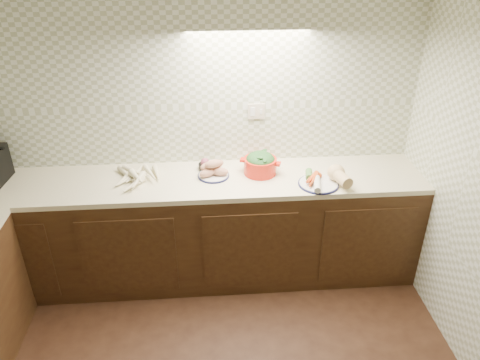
{
  "coord_description": "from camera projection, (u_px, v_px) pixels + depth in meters",
  "views": [
    {
      "loc": [
        0.15,
        -1.6,
        2.62
      ],
      "look_at": [
        0.38,
        1.25,
        1.02
      ],
      "focal_mm": 35.0,
      "sensor_mm": 36.0,
      "label": 1
    }
  ],
  "objects": [
    {
      "name": "room",
      "position": [
        170.0,
        204.0,
        1.86
      ],
      "size": [
        3.6,
        3.6,
        2.6
      ],
      "color": "black",
      "rests_on": "ground"
    },
    {
      "name": "counter",
      "position": [
        82.0,
        308.0,
        2.98
      ],
      "size": [
        3.6,
        3.6,
        0.9
      ],
      "color": "black",
      "rests_on": "ground"
    },
    {
      "name": "parsnip_pile",
      "position": [
        140.0,
        178.0,
        3.47
      ],
      "size": [
        0.41,
        0.43,
        0.08
      ],
      "color": "#F6EAC4",
      "rests_on": "counter"
    },
    {
      "name": "sweet_potato_plate",
      "position": [
        213.0,
        170.0,
        3.55
      ],
      "size": [
        0.24,
        0.24,
        0.14
      ],
      "rotation": [
        0.0,
        0.0,
        0.24
      ],
      "color": "#0F123B",
      "rests_on": "counter"
    },
    {
      "name": "onion_bowl",
      "position": [
        206.0,
        165.0,
        3.65
      ],
      "size": [
        0.13,
        0.13,
        0.1
      ],
      "color": "black",
      "rests_on": "counter"
    },
    {
      "name": "dutch_oven",
      "position": [
        260.0,
        163.0,
        3.57
      ],
      "size": [
        0.32,
        0.32,
        0.17
      ],
      "rotation": [
        0.0,
        0.0,
        -0.33
      ],
      "color": "red",
      "rests_on": "counter"
    },
    {
      "name": "veg_plate",
      "position": [
        326.0,
        177.0,
        3.46
      ],
      "size": [
        0.37,
        0.34,
        0.14
      ],
      "rotation": [
        0.0,
        0.0,
        0.12
      ],
      "color": "#0F123B",
      "rests_on": "counter"
    }
  ]
}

